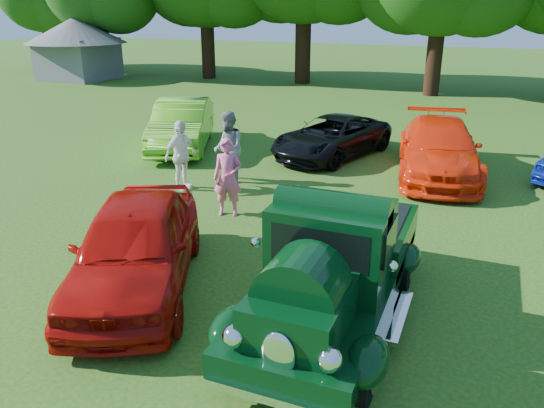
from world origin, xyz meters
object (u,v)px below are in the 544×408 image
at_px(red_convertible, 136,245).
at_px(back_car_black, 332,137).
at_px(back_car_lime, 182,125).
at_px(spectator_pink, 228,178).
at_px(hero_pickup, 334,268).
at_px(spectator_grey, 228,148).
at_px(spectator_white, 181,156).
at_px(gazebo, 76,41).
at_px(back_car_orange, 439,149).

bearing_deg(red_convertible, back_car_black, 61.06).
distance_m(back_car_lime, spectator_pink, 6.54).
bearing_deg(back_car_lime, spectator_pink, -72.34).
xyz_separation_m(hero_pickup, spectator_grey, (-4.58, 5.52, 0.12)).
bearing_deg(red_convertible, spectator_grey, 76.66).
height_order(spectator_white, gazebo, gazebo).
height_order(back_car_lime, spectator_grey, spectator_grey).
relative_size(back_car_lime, spectator_grey, 2.49).
relative_size(hero_pickup, back_car_black, 1.10).
xyz_separation_m(back_car_lime, spectator_pink, (4.25, -4.98, 0.11)).
xyz_separation_m(red_convertible, back_car_orange, (4.13, 8.77, -0.02)).
bearing_deg(back_car_lime, gazebo, 117.57).
bearing_deg(spectator_pink, red_convertible, -106.30).
relative_size(back_car_black, spectator_white, 2.50).
relative_size(hero_pickup, spectator_pink, 2.78).
bearing_deg(back_car_orange, gazebo, 143.10).
relative_size(red_convertible, spectator_white, 2.52).
relative_size(spectator_grey, gazebo, 0.31).
xyz_separation_m(hero_pickup, red_convertible, (-3.41, -0.36, -0.07)).
bearing_deg(gazebo, back_car_orange, -27.97).
height_order(back_car_orange, spectator_white, spectator_white).
height_order(back_car_orange, spectator_grey, spectator_grey).
height_order(back_car_orange, spectator_pink, spectator_pink).
xyz_separation_m(back_car_lime, back_car_black, (5.06, 0.90, -0.17)).
distance_m(back_car_black, spectator_pink, 5.94).
bearing_deg(spectator_grey, back_car_lime, -167.51).
height_order(back_car_lime, back_car_orange, back_car_lime).
distance_m(spectator_pink, spectator_white, 2.32).
bearing_deg(spectator_pink, gazebo, 120.50).
height_order(back_car_black, gazebo, gazebo).
relative_size(back_car_lime, back_car_black, 1.06).
height_order(hero_pickup, spectator_grey, hero_pickup).
xyz_separation_m(hero_pickup, spectator_pink, (-3.49, 3.31, 0.05)).
height_order(red_convertible, back_car_orange, red_convertible).
distance_m(hero_pickup, red_convertible, 3.43).
height_order(hero_pickup, spectator_white, hero_pickup).
height_order(hero_pickup, back_car_lime, hero_pickup).
xyz_separation_m(red_convertible, spectator_white, (-2.06, 4.86, 0.13)).
bearing_deg(gazebo, spectator_grey, -39.87).
bearing_deg(hero_pickup, back_car_orange, 85.11).
bearing_deg(spectator_grey, back_car_black, 116.34).
height_order(red_convertible, back_car_lime, back_car_lime).
height_order(spectator_grey, gazebo, gazebo).
relative_size(back_car_orange, gazebo, 0.84).
height_order(back_car_orange, gazebo, gazebo).
bearing_deg(red_convertible, spectator_pink, 66.65).
bearing_deg(spectator_grey, hero_pickup, 3.36).
height_order(hero_pickup, back_car_black, hero_pickup).
bearing_deg(back_car_black, spectator_white, -103.44).
bearing_deg(red_convertible, back_car_orange, 40.24).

